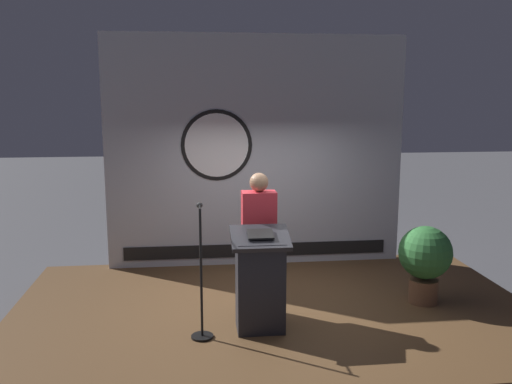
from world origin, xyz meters
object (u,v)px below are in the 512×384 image
speaker_person (259,242)px  potted_plant (425,257)px  podium (260,282)px  microphone_stand (201,291)px

speaker_person → potted_plant: bearing=2.2°
podium → microphone_stand: (-0.65, -0.09, -0.05)m
podium → speaker_person: 0.58m
microphone_stand → potted_plant: microphone_stand is taller
podium → potted_plant: 2.21m
podium → microphone_stand: size_ratio=0.81×
podium → microphone_stand: bearing=-172.1°
microphone_stand → podium: bearing=7.9°
podium → potted_plant: size_ratio=1.17×
microphone_stand → potted_plant: bearing=13.1°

